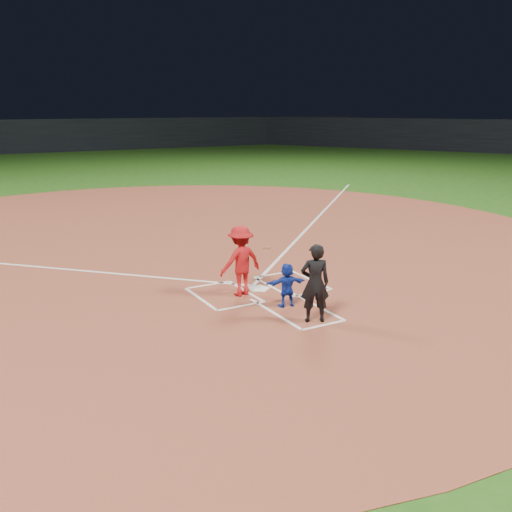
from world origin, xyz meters
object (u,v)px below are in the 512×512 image
home_plate (259,289)px  umpire (315,283)px  catcher (287,285)px  batter_at_plate (241,261)px

home_plate → umpire: umpire is taller
catcher → batter_at_plate: (-0.53, 1.24, 0.34)m
home_plate → umpire: size_ratio=0.35×
umpire → batter_at_plate: batter_at_plate is taller
umpire → batter_at_plate: (-0.55, 2.33, 0.00)m
catcher → umpire: 1.14m
home_plate → batter_at_plate: batter_at_plate is taller
umpire → batter_at_plate: bearing=-52.8°
umpire → catcher: bearing=-65.3°
catcher → umpire: (0.01, -1.08, 0.34)m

